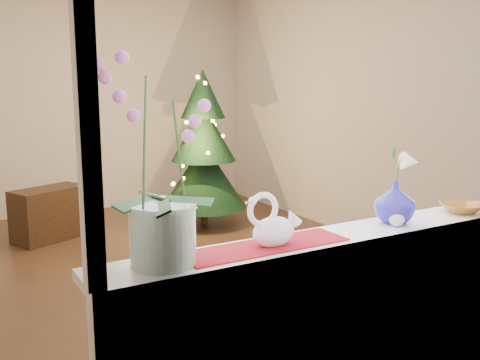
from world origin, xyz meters
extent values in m
plane|color=#3B2418|center=(0.00, 0.00, 0.00)|extent=(5.00, 5.00, 0.00)
cube|color=beige|center=(0.00, 2.50, 1.35)|extent=(4.50, 0.10, 2.70)
cube|color=beige|center=(0.00, -2.50, 1.35)|extent=(4.50, 0.10, 2.70)
cube|color=beige|center=(2.25, 0.00, 1.35)|extent=(0.10, 5.00, 2.70)
cube|color=white|center=(0.00, -2.46, 0.44)|extent=(2.20, 0.08, 0.88)
cube|color=white|center=(0.00, -2.37, 0.90)|extent=(2.20, 0.26, 0.04)
cube|color=maroon|center=(-0.38, -2.37, 0.92)|extent=(0.70, 0.20, 0.01)
imported|color=navy|center=(0.34, -2.36, 1.03)|extent=(0.26, 0.26, 0.22)
sphere|color=silver|center=(0.30, -2.41, 0.95)|extent=(0.09, 0.09, 0.07)
imported|color=#925F1E|center=(0.77, -2.39, 0.94)|extent=(0.21, 0.21, 0.04)
cube|color=black|center=(-0.51, 1.41, 0.26)|extent=(0.78, 0.60, 0.53)
camera|label=1|loc=(-1.49, -4.07, 1.56)|focal=40.00mm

